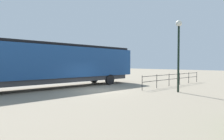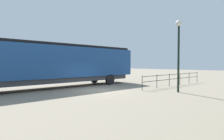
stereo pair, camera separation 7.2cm
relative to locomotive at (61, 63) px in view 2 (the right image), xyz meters
name	(u,v)px [view 2 (the right image)]	position (x,y,z in m)	size (l,w,h in m)	color
ground_plane	(99,90)	(4.08, 1.35, -2.30)	(120.00, 120.00, 0.00)	gray
locomotive	(61,63)	(0.00, 0.00, 0.00)	(3.08, 17.73, 4.10)	navy
lamp_post	(179,43)	(9.19, 5.29, 1.61)	(0.48, 0.48, 5.68)	black
platform_fence	(175,78)	(6.62, 9.43, -1.48)	(0.05, 10.92, 1.26)	black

